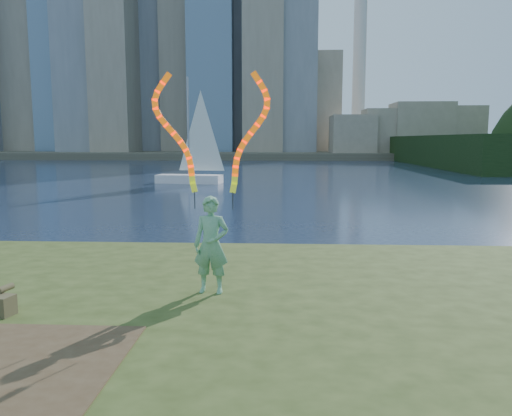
{
  "coord_description": "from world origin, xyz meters",
  "views": [
    {
      "loc": [
        1.27,
        -8.33,
        3.42
      ],
      "look_at": [
        0.82,
        1.0,
        2.14
      ],
      "focal_mm": 35.0,
      "sensor_mm": 36.0,
      "label": 1
    }
  ],
  "objects": [
    {
      "name": "ground",
      "position": [
        0.0,
        0.0,
        0.0
      ],
      "size": [
        320.0,
        320.0,
        0.0
      ],
      "primitive_type": "plane",
      "color": "#17233B",
      "rests_on": "ground"
    },
    {
      "name": "grassy_knoll",
      "position": [
        0.0,
        -2.3,
        0.34
      ],
      "size": [
        20.0,
        18.0,
        0.8
      ],
      "color": "#344217",
      "rests_on": "ground"
    },
    {
      "name": "far_shore",
      "position": [
        0.0,
        95.0,
        0.6
      ],
      "size": [
        320.0,
        40.0,
        1.2
      ],
      "primitive_type": "cube",
      "color": "#504A3A",
      "rests_on": "ground"
    },
    {
      "name": "woman_with_ribbons",
      "position": [
        0.11,
        0.01,
        2.2
      ],
      "size": [
        2.06,
        0.47,
        4.05
      ],
      "rotation": [
        0.0,
        0.0,
        -0.11
      ],
      "color": "#137831",
      "rests_on": "grassy_knoll"
    },
    {
      "name": "sailboat",
      "position": [
        -5.67,
        30.88,
        1.43
      ],
      "size": [
        5.55,
        2.38,
        8.33
      ],
      "rotation": [
        0.0,
        0.0,
        -0.14
      ],
      "color": "white",
      "rests_on": "ground"
    }
  ]
}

